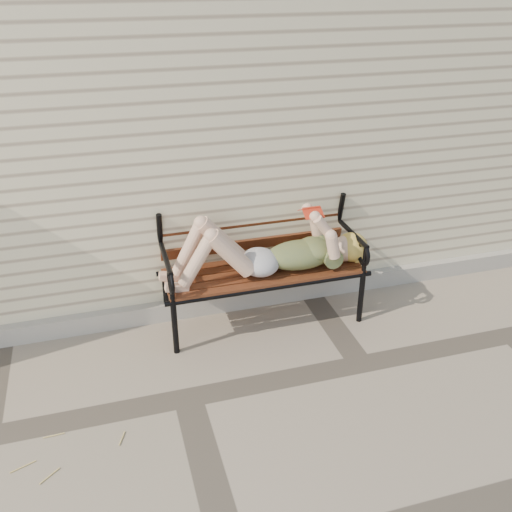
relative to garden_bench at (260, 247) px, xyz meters
name	(u,v)px	position (x,y,z in m)	size (l,w,h in m)	color
ground	(188,398)	(-0.74, -0.84, -0.60)	(80.00, 80.00, 0.00)	gray
house_wall	(125,80)	(-0.74, 2.16, 0.90)	(8.00, 4.00, 3.00)	beige
foundation_strip	(166,310)	(-0.74, 0.13, -0.53)	(8.00, 0.10, 0.15)	#A8A498
garden_bench	(260,247)	(0.00, 0.00, 0.00)	(1.66, 0.66, 1.08)	black
reading_woman	(266,250)	(0.01, -0.13, 0.04)	(1.57, 0.36, 0.49)	#092D43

